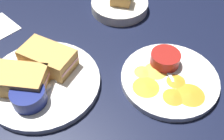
% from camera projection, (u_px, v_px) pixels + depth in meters
% --- Properties ---
extents(ground_plane, '(1.10, 1.10, 0.03)m').
position_uv_depth(ground_plane, '(90.00, 63.00, 0.74)').
color(ground_plane, black).
extents(plate_sandwich_main, '(0.28, 0.28, 0.02)m').
position_uv_depth(plate_sandwich_main, '(43.00, 82.00, 0.66)').
color(plate_sandwich_main, white).
rests_on(plate_sandwich_main, ground_plane).
extents(sandwich_half_near, '(0.14, 0.10, 0.05)m').
position_uv_depth(sandwich_half_near, '(48.00, 58.00, 0.67)').
color(sandwich_half_near, tan).
rests_on(sandwich_half_near, plate_sandwich_main).
extents(sandwich_half_far, '(0.15, 0.13, 0.05)m').
position_uv_depth(sandwich_half_far, '(18.00, 80.00, 0.63)').
color(sandwich_half_far, tan).
rests_on(sandwich_half_far, plate_sandwich_main).
extents(ramekin_dark_sauce, '(0.08, 0.08, 0.04)m').
position_uv_depth(ramekin_dark_sauce, '(28.00, 95.00, 0.60)').
color(ramekin_dark_sauce, navy).
rests_on(ramekin_dark_sauce, plate_sandwich_main).
extents(spoon_by_dark_ramekin, '(0.02, 0.10, 0.01)m').
position_uv_depth(spoon_by_dark_ramekin, '(49.00, 84.00, 0.65)').
color(spoon_by_dark_ramekin, silver).
rests_on(spoon_by_dark_ramekin, plate_sandwich_main).
extents(plate_chips_companion, '(0.24, 0.24, 0.02)m').
position_uv_depth(plate_chips_companion, '(169.00, 79.00, 0.67)').
color(plate_chips_companion, white).
rests_on(plate_chips_companion, ground_plane).
extents(ramekin_light_gravy, '(0.07, 0.07, 0.03)m').
position_uv_depth(ramekin_light_gravy, '(165.00, 58.00, 0.68)').
color(ramekin_light_gravy, maroon).
rests_on(ramekin_light_gravy, plate_chips_companion).
extents(spoon_by_gravy_ramekin, '(0.09, 0.07, 0.01)m').
position_uv_depth(spoon_by_gravy_ramekin, '(162.00, 62.00, 0.69)').
color(spoon_by_gravy_ramekin, silver).
rests_on(spoon_by_gravy_ramekin, plate_chips_companion).
extents(plantain_chip_scatter, '(0.20, 0.14, 0.01)m').
position_uv_depth(plantain_chip_scatter, '(165.00, 84.00, 0.65)').
color(plantain_chip_scatter, gold).
rests_on(plantain_chip_scatter, plate_chips_companion).
extents(bread_basket_rear, '(0.18, 0.18, 0.08)m').
position_uv_depth(bread_basket_rear, '(120.00, 3.00, 0.86)').
color(bread_basket_rear, silver).
rests_on(bread_basket_rear, ground_plane).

